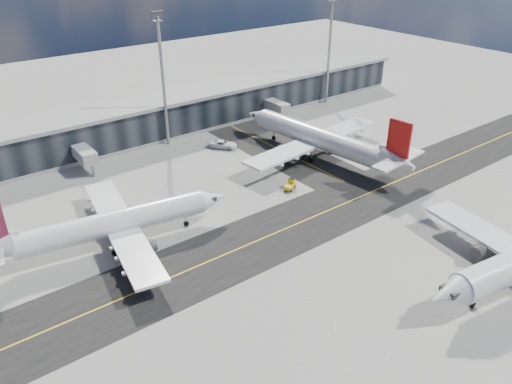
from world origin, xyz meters
The scene contains 8 objects.
ground centered at (0.00, 0.00, 0.00)m, with size 300.00×300.00×0.00m, color gray.
taxiway_lanes centered at (3.91, 10.74, 0.01)m, with size 180.00×63.00×0.03m.
terminal_concourse centered at (0.04, 54.93, 4.09)m, with size 152.00×19.80×8.80m.
floodlight_masts centered at (0.00, 48.00, 15.61)m, with size 102.50×0.70×28.90m.
airliner_af centered at (-26.67, 16.76, 3.78)m, with size 38.58×33.04×11.44m.
airliner_redtail centered at (22.15, 21.30, 4.33)m, with size 37.87×44.32×13.12m.
baggage_tug centered at (7.74, 14.30, 0.90)m, with size 3.18×2.47×1.80m.
service_van centered at (8.63, 38.38, 0.86)m, with size 2.85×6.19×1.72m, color white.
Camera 1 is at (-48.21, -48.42, 44.23)m, focal length 35.00 mm.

